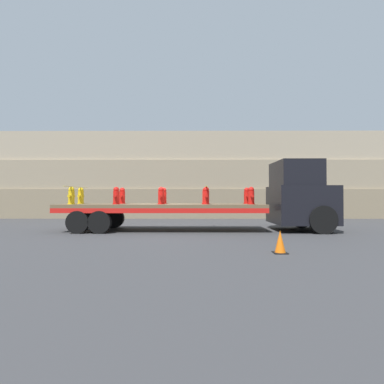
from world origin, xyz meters
TOP-DOWN VIEW (x-y plane):
  - ground_plane at (0.00, 0.00)m, footprint 120.00×120.00m
  - rock_cliff at (0.00, 8.72)m, footprint 60.00×3.30m
  - truck_cab at (6.23, 0.00)m, footprint 2.51×2.74m
  - flatbed_trailer at (-0.67, 0.00)m, footprint 8.94×2.55m
  - fire_hydrant_yellow_near_0 at (-3.87, -0.54)m, footprint 0.33×0.58m
  - fire_hydrant_yellow_far_0 at (-3.87, 0.54)m, footprint 0.33×0.58m
  - fire_hydrant_red_near_1 at (-1.94, -0.54)m, footprint 0.33×0.58m
  - fire_hydrant_red_far_1 at (-1.94, 0.54)m, footprint 0.33×0.58m
  - fire_hydrant_red_near_2 at (0.00, -0.54)m, footprint 0.33×0.58m
  - fire_hydrant_red_far_2 at (0.00, 0.54)m, footprint 0.33×0.58m
  - fire_hydrant_red_near_3 at (1.94, -0.54)m, footprint 0.33×0.58m
  - fire_hydrant_red_far_3 at (1.94, 0.54)m, footprint 0.33×0.58m
  - fire_hydrant_red_near_4 at (3.87, -0.54)m, footprint 0.33×0.58m
  - fire_hydrant_red_far_4 at (3.87, 0.54)m, footprint 0.33×0.58m
  - cargo_strap_rear at (-3.87, 0.00)m, footprint 0.05×2.64m
  - cargo_strap_middle at (1.94, 0.00)m, footprint 0.05×2.64m
  - traffic_cone at (3.71, -5.36)m, footprint 0.37×0.37m

SIDE VIEW (x-z plane):
  - ground_plane at x=0.00m, z-range 0.00..0.00m
  - traffic_cone at x=3.71m, z-range -0.01..0.61m
  - flatbed_trailer at x=-0.67m, z-range 0.36..1.54m
  - truck_cab at x=6.23m, z-range -0.03..3.05m
  - fire_hydrant_yellow_near_0 at x=-3.87m, z-range 1.17..1.92m
  - fire_hydrant_yellow_far_0 at x=-3.87m, z-range 1.17..1.92m
  - fire_hydrant_red_near_1 at x=-1.94m, z-range 1.17..1.92m
  - fire_hydrant_red_far_1 at x=-1.94m, z-range 1.17..1.92m
  - fire_hydrant_red_near_2 at x=0.00m, z-range 1.17..1.92m
  - fire_hydrant_red_far_2 at x=0.00m, z-range 1.17..1.92m
  - fire_hydrant_red_near_3 at x=1.94m, z-range 1.17..1.92m
  - fire_hydrant_red_far_3 at x=1.94m, z-range 1.17..1.92m
  - fire_hydrant_red_near_4 at x=3.87m, z-range 1.17..1.92m
  - fire_hydrant_red_far_4 at x=3.87m, z-range 1.17..1.92m
  - cargo_strap_rear at x=-3.87m, z-range 1.94..1.95m
  - cargo_strap_middle at x=1.94m, z-range 1.94..1.95m
  - rock_cliff at x=0.00m, z-range 0.00..6.10m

